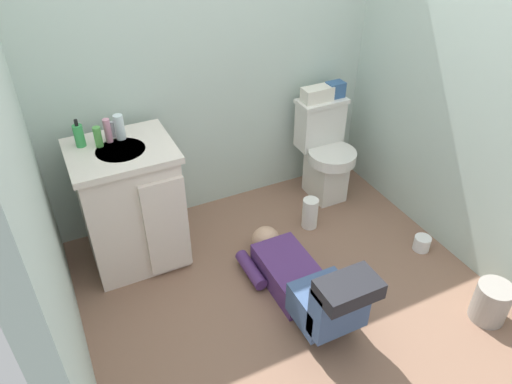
% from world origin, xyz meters
% --- Properties ---
extents(ground_plane, '(2.83, 3.03, 0.04)m').
position_xyz_m(ground_plane, '(0.00, 0.00, -0.02)').
color(ground_plane, '#84614D').
extents(wall_back, '(2.49, 0.08, 2.40)m').
position_xyz_m(wall_back, '(0.00, 1.06, 1.20)').
color(wall_back, '#B5C9BE').
rests_on(wall_back, ground_plane).
extents(wall_left, '(0.08, 2.03, 2.40)m').
position_xyz_m(wall_left, '(-1.20, 0.00, 1.20)').
color(wall_left, '#B5C9BE').
rests_on(wall_left, ground_plane).
extents(wall_right, '(0.08, 2.03, 2.40)m').
position_xyz_m(wall_right, '(1.20, 0.00, 1.20)').
color(wall_right, '#B5C9BE').
rests_on(wall_right, ground_plane).
extents(toilet, '(0.36, 0.46, 0.75)m').
position_xyz_m(toilet, '(0.75, 0.76, 0.37)').
color(toilet, silver).
rests_on(toilet, ground_plane).
extents(vanity_cabinet, '(0.60, 0.53, 0.82)m').
position_xyz_m(vanity_cabinet, '(-0.72, 0.67, 0.42)').
color(vanity_cabinet, silver).
rests_on(vanity_cabinet, ground_plane).
extents(faucet, '(0.02, 0.02, 0.10)m').
position_xyz_m(faucet, '(-0.72, 0.81, 0.87)').
color(faucet, silver).
rests_on(faucet, vanity_cabinet).
extents(person_plumber, '(0.39, 1.06, 0.52)m').
position_xyz_m(person_plumber, '(0.05, -0.18, 0.18)').
color(person_plumber, '#512D6B').
rests_on(person_plumber, ground_plane).
extents(tissue_box, '(0.22, 0.11, 0.10)m').
position_xyz_m(tissue_box, '(0.71, 0.85, 0.80)').
color(tissue_box, silver).
rests_on(tissue_box, toilet).
extents(toiletry_bag, '(0.12, 0.09, 0.11)m').
position_xyz_m(toiletry_bag, '(0.86, 0.85, 0.81)').
color(toiletry_bag, '#33598C').
rests_on(toiletry_bag, toilet).
extents(soap_dispenser, '(0.06, 0.06, 0.17)m').
position_xyz_m(soap_dispenser, '(-0.91, 0.79, 0.89)').
color(soap_dispenser, green).
rests_on(soap_dispenser, vanity_cabinet).
extents(bottle_green, '(0.04, 0.04, 0.12)m').
position_xyz_m(bottle_green, '(-0.81, 0.74, 0.88)').
color(bottle_green, '#51A047').
rests_on(bottle_green, vanity_cabinet).
extents(bottle_pink, '(0.04, 0.04, 0.14)m').
position_xyz_m(bottle_pink, '(-0.75, 0.77, 0.89)').
color(bottle_pink, pink).
rests_on(bottle_pink, vanity_cabinet).
extents(bottle_clear, '(0.06, 0.06, 0.15)m').
position_xyz_m(bottle_clear, '(-0.68, 0.78, 0.89)').
color(bottle_clear, silver).
rests_on(bottle_clear, vanity_cabinet).
extents(trash_can, '(0.20, 0.20, 0.24)m').
position_xyz_m(trash_can, '(0.94, -0.72, 0.12)').
color(trash_can, gray).
rests_on(trash_can, ground_plane).
extents(paper_towel_roll, '(0.11, 0.11, 0.23)m').
position_xyz_m(paper_towel_roll, '(0.45, 0.44, 0.11)').
color(paper_towel_roll, white).
rests_on(paper_towel_roll, ground_plane).
extents(toilet_paper_roll, '(0.11, 0.11, 0.10)m').
position_xyz_m(toilet_paper_roll, '(1.00, -0.10, 0.05)').
color(toilet_paper_roll, white).
rests_on(toilet_paper_roll, ground_plane).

